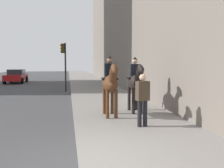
# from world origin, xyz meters

# --- Properties ---
(sidewalk_slab) EXTENTS (120.00, 3.98, 0.12)m
(sidewalk_slab) POSITION_xyz_m (0.00, -1.99, 0.06)
(sidewalk_slab) COLOR gray
(sidewalk_slab) RESTS_ON ground
(mounted_horse_near) EXTENTS (2.15, 0.60, 2.32)m
(mounted_horse_near) POSITION_xyz_m (4.41, -1.39, 1.42)
(mounted_horse_near) COLOR #4C2B16
(mounted_horse_near) RESTS_ON sidewalk_slab
(mounted_horse_far) EXTENTS (2.15, 0.63, 2.29)m
(mounted_horse_far) POSITION_xyz_m (5.05, -2.55, 1.39)
(mounted_horse_far) COLOR black
(mounted_horse_far) RESTS_ON sidewalk_slab
(pedestrian_greeting) EXTENTS (0.33, 0.44, 1.70)m
(pedestrian_greeting) POSITION_xyz_m (2.65, -2.16, 1.10)
(pedestrian_greeting) COLOR black
(pedestrian_greeting) RESTS_ON sidewalk_slab
(car_mid_lane) EXTENTS (4.50, 2.00, 1.44)m
(car_mid_lane) POSITION_xyz_m (23.80, 5.64, 0.74)
(car_mid_lane) COLOR maroon
(car_mid_lane) RESTS_ON ground
(traffic_light_near_curb) EXTENTS (0.20, 0.44, 3.63)m
(traffic_light_near_curb) POSITION_xyz_m (14.55, 0.46, 2.44)
(traffic_light_near_curb) COLOR black
(traffic_light_near_curb) RESTS_ON ground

